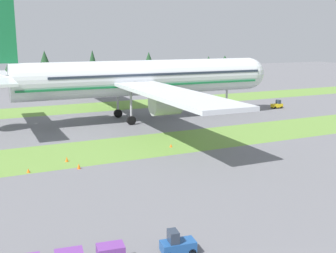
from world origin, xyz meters
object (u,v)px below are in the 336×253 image
cargo_dolly_lead (111,253)px  taxiway_marker_2 (67,159)px  taxiway_marker_3 (28,171)px  baggage_tug (177,244)px  taxiway_marker_0 (79,166)px  pushback_tractor (277,105)px  taxiway_marker_1 (171,145)px  airliner (136,78)px

cargo_dolly_lead → taxiway_marker_2: (2.92, 27.39, -0.58)m
taxiway_marker_3 → taxiway_marker_2: bearing=26.5°
baggage_tug → taxiway_marker_0: 24.33m
pushback_tractor → taxiway_marker_3: size_ratio=5.28×
taxiway_marker_1 → cargo_dolly_lead: bearing=-123.5°
cargo_dolly_lead → taxiway_marker_2: size_ratio=3.57×
airliner → taxiway_marker_1: (-3.13, -22.05, -8.11)m
taxiway_marker_1 → taxiway_marker_3: size_ratio=0.99×
cargo_dolly_lead → taxiway_marker_3: size_ratio=4.80×
taxiway_marker_0 → taxiway_marker_3: 6.01m
taxiway_marker_2 → taxiway_marker_3: 5.85m
airliner → taxiway_marker_3: bearing=-42.0°
cargo_dolly_lead → airliner: bearing=164.7°
baggage_tug → taxiway_marker_3: bearing=-155.9°
airliner → pushback_tractor: size_ratio=27.91×
cargo_dolly_lead → taxiway_marker_2: bearing=-178.0°
cargo_dolly_lead → taxiway_marker_0: cargo_dolly_lead is taller
baggage_tug → taxiway_marker_2: baggage_tug is taller
airliner → cargo_dolly_lead: bearing=-22.0°
pushback_tractor → taxiway_marker_0: 58.81m
airliner → taxiway_marker_0: size_ratio=106.24×
taxiway_marker_1 → taxiway_marker_3: taxiway_marker_3 is taller
cargo_dolly_lead → pushback_tractor: 74.99m
airliner → pushback_tractor: airliner is taller
taxiway_marker_0 → pushback_tractor: bearing=26.1°
pushback_tractor → taxiway_marker_3: (-58.72, -24.64, -0.57)m
baggage_tug → taxiway_marker_2: size_ratio=4.12×
taxiway_marker_3 → airliner: bearing=46.6°
baggage_tug → taxiway_marker_0: baggage_tug is taller
taxiway_marker_2 → taxiway_marker_3: bearing=-153.5°
taxiway_marker_3 → baggage_tug: bearing=-74.0°
cargo_dolly_lead → taxiway_marker_1: bearing=154.7°
baggage_tug → taxiway_marker_2: bearing=-167.7°
baggage_tug → taxiway_marker_2: (-2.05, 28.10, -0.48)m
taxiway_marker_1 → taxiway_marker_2: taxiway_marker_2 is taller
pushback_tractor → taxiway_marker_2: 57.85m
taxiway_marker_2 → taxiway_marker_1: bearing=3.0°
cargo_dolly_lead → taxiway_marker_3: (-2.31, 24.77, -0.67)m
airliner → baggage_tug: size_ratio=26.63×
taxiway_marker_0 → airliner: bearing=55.7°
baggage_tug → taxiway_marker_3: size_ratio=5.53×
baggage_tug → pushback_tractor: same height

